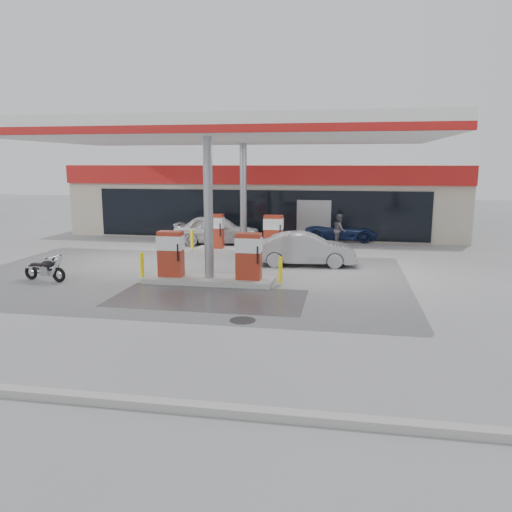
# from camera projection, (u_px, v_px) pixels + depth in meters

# --- Properties ---
(ground) EXTENTS (90.00, 90.00, 0.00)m
(ground) POSITION_uv_depth(u_px,v_px,m) (193.00, 297.00, 15.58)
(ground) COLOR gray
(ground) RESTS_ON ground
(wet_patch) EXTENTS (6.00, 3.00, 0.00)m
(wet_patch) POSITION_uv_depth(u_px,v_px,m) (208.00, 298.00, 15.49)
(wet_patch) COLOR #4C4C4F
(wet_patch) RESTS_ON ground
(drain_cover) EXTENTS (0.70, 0.70, 0.01)m
(drain_cover) POSITION_uv_depth(u_px,v_px,m) (243.00, 320.00, 13.30)
(drain_cover) COLOR #38383A
(drain_cover) RESTS_ON ground
(kerb) EXTENTS (28.00, 0.25, 0.15)m
(kerb) POSITION_uv_depth(u_px,v_px,m) (75.00, 397.00, 8.79)
(kerb) COLOR gray
(kerb) RESTS_ON ground
(store_building) EXTENTS (22.00, 8.22, 4.00)m
(store_building) POSITION_uv_depth(u_px,v_px,m) (269.00, 198.00, 30.63)
(store_building) COLOR #B7AC99
(store_building) RESTS_ON ground
(canopy) EXTENTS (16.00, 10.02, 5.51)m
(canopy) POSITION_uv_depth(u_px,v_px,m) (228.00, 133.00, 19.44)
(canopy) COLOR silver
(canopy) RESTS_ON ground
(pump_island_near) EXTENTS (5.14, 1.30, 1.78)m
(pump_island_near) POSITION_uv_depth(u_px,v_px,m) (209.00, 263.00, 17.38)
(pump_island_near) COLOR #9E9E99
(pump_island_near) RESTS_ON ground
(pump_island_far) EXTENTS (5.14, 1.30, 1.78)m
(pump_island_far) POSITION_uv_depth(u_px,v_px,m) (244.00, 238.00, 23.19)
(pump_island_far) COLOR #9E9E99
(pump_island_far) RESTS_ON ground
(parked_motorcycle) EXTENTS (1.76, 0.70, 0.91)m
(parked_motorcycle) POSITION_uv_depth(u_px,v_px,m) (45.00, 270.00, 17.66)
(parked_motorcycle) COLOR black
(parked_motorcycle) RESTS_ON ground
(sedan_white) EXTENTS (4.54, 2.13, 1.50)m
(sedan_white) POSITION_uv_depth(u_px,v_px,m) (217.00, 230.00, 25.62)
(sedan_white) COLOR silver
(sedan_white) RESTS_ON ground
(attendant) EXTENTS (0.63, 0.80, 1.62)m
(attendant) POSITION_uv_depth(u_px,v_px,m) (340.00, 230.00, 25.13)
(attendant) COLOR #505054
(attendant) RESTS_ON ground
(hatchback_silver) EXTENTS (4.17, 1.79, 1.34)m
(hatchback_silver) POSITION_uv_depth(u_px,v_px,m) (305.00, 249.00, 20.34)
(hatchback_silver) COLOR gray
(hatchback_silver) RESTS_ON ground
(parked_car_left) EXTENTS (4.81, 2.89, 1.30)m
(parked_car_left) POSITION_uv_depth(u_px,v_px,m) (190.00, 222.00, 29.78)
(parked_car_left) COLOR #450F0F
(parked_car_left) RESTS_ON ground
(parked_car_right) EXTENTS (4.03, 1.93, 1.11)m
(parked_car_right) POSITION_uv_depth(u_px,v_px,m) (342.00, 230.00, 26.89)
(parked_car_right) COLOR navy
(parked_car_right) RESTS_ON ground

